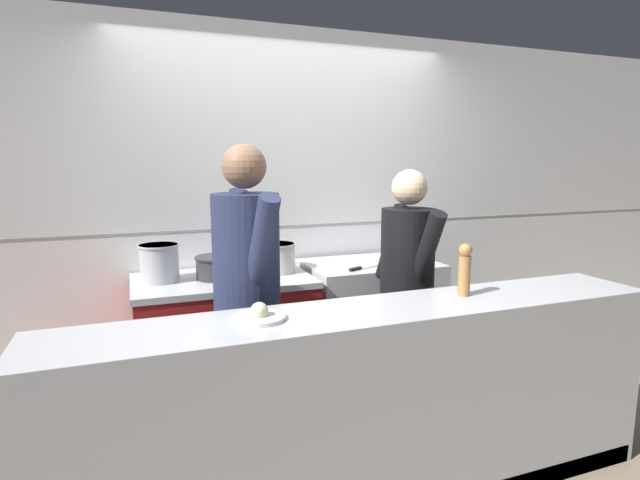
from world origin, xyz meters
name	(u,v)px	position (x,y,z in m)	size (l,w,h in m)	color
ground_plane	(360,457)	(0.00, 0.00, 0.00)	(14.00, 14.00, 0.00)	#7F705B
wall_back_tiled	(289,206)	(0.00, 1.30, 1.30)	(8.00, 0.06, 2.60)	white
oven_range	(225,341)	(-0.58, 0.90, 0.44)	(1.14, 0.71, 0.88)	maroon
prep_counter	(369,322)	(0.50, 0.89, 0.45)	(0.95, 0.65, 0.90)	#B7BABF
pass_counter	(374,407)	(-0.09, -0.34, 0.48)	(2.97, 0.45, 0.97)	#B7BABF
stock_pot	(159,262)	(-0.97, 0.93, 1.01)	(0.25, 0.25, 0.24)	#B7BABF
sauce_pot	(218,266)	(-0.61, 0.89, 0.96)	(0.30, 0.30, 0.15)	#2D2D33
braising_pot	(277,257)	(-0.21, 0.93, 0.99)	(0.27, 0.27, 0.20)	beige
mixing_bowl_steel	(390,256)	(0.65, 0.88, 0.94)	(0.22, 0.22, 0.08)	#B7BABF
chefs_knife	(364,267)	(0.37, 0.73, 0.91)	(0.35, 0.18, 0.02)	#B7BABF
plated_dish_main	(259,315)	(-0.63, -0.30, 0.99)	(0.22, 0.22, 0.08)	white
pepper_mill	(465,269)	(0.43, -0.29, 1.11)	(0.07, 0.07, 0.27)	#AD7A47
chef_head_cook	(247,291)	(-0.57, 0.21, 0.96)	(0.40, 0.76, 1.73)	black
chef_sous	(407,287)	(0.42, 0.25, 0.89)	(0.33, 0.69, 1.59)	black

